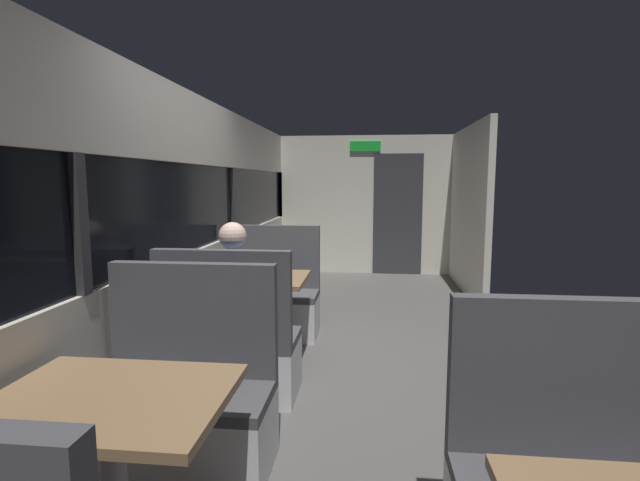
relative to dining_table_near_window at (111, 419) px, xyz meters
The scene contains 10 objects.
ground_plane 2.36m from the dining_table_near_window, 66.82° to the left, with size 3.30×9.20×0.02m, color #514F4C.
carriage_window_panel_left 2.21m from the dining_table_near_window, 104.90° to the left, with size 0.09×8.48×2.30m.
carriage_end_bulkhead 6.38m from the dining_table_near_window, 81.37° to the left, with size 2.90×0.11×2.30m.
carriage_aisle_panel_right 5.63m from the dining_table_near_window, 65.26° to the left, with size 0.08×2.40×2.30m, color beige.
dining_table_near_window is the anchor object (origin of this frame).
bench_near_window_facing_entry 0.77m from the dining_table_near_window, 90.00° to the left, with size 0.95×0.50×1.10m.
dining_table_mid_window 2.24m from the dining_table_near_window, 90.00° to the left, with size 0.90×0.70×0.74m.
bench_mid_window_facing_end 1.58m from the dining_table_near_window, 90.00° to the left, with size 0.95×0.50×1.10m.
bench_mid_window_facing_entry 2.96m from the dining_table_near_window, 90.00° to the left, with size 0.95×0.50×1.10m.
seated_passenger 1.62m from the dining_table_near_window, 90.00° to the left, with size 0.47×0.55×1.26m.
Camera 1 is at (0.09, -3.70, 1.55)m, focal length 26.26 mm.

